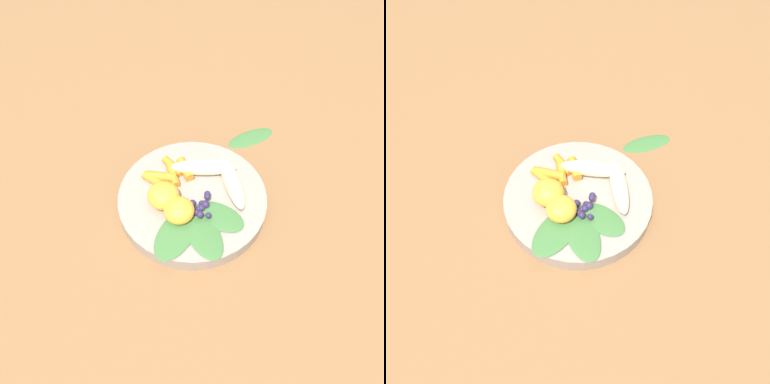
# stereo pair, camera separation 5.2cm
# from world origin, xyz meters

# --- Properties ---
(ground_plane) EXTENTS (2.40, 2.40, 0.00)m
(ground_plane) POSITION_xyz_m (0.00, 0.00, 0.00)
(ground_plane) COLOR brown
(bowl) EXTENTS (0.27, 0.27, 0.03)m
(bowl) POSITION_xyz_m (0.00, 0.00, 0.01)
(bowl) COLOR gray
(bowl) RESTS_ON ground_plane
(banana_peeled_left) EXTENTS (0.03, 0.12, 0.03)m
(banana_peeled_left) POSITION_xyz_m (0.05, -0.02, 0.04)
(banana_peeled_left) COLOR beige
(banana_peeled_left) RESTS_ON bowl
(banana_peeled_right) EXTENTS (0.12, 0.06, 0.03)m
(banana_peeled_right) POSITION_xyz_m (0.02, -0.07, 0.04)
(banana_peeled_right) COLOR beige
(banana_peeled_right) RESTS_ON bowl
(orange_segment_near) EXTENTS (0.05, 0.05, 0.04)m
(orange_segment_near) POSITION_xyz_m (-0.05, 0.02, 0.05)
(orange_segment_near) COLOR #F4A833
(orange_segment_near) RESTS_ON bowl
(orange_segment_far) EXTENTS (0.06, 0.06, 0.04)m
(orange_segment_far) POSITION_xyz_m (-0.02, 0.05, 0.05)
(orange_segment_far) COLOR #F4A833
(orange_segment_far) RESTS_ON bowl
(carrot_front) EXTENTS (0.05, 0.03, 0.02)m
(carrot_front) POSITION_xyz_m (0.05, 0.01, 0.04)
(carrot_front) COLOR orange
(carrot_front) RESTS_ON bowl
(carrot_mid_left) EXTENTS (0.05, 0.04, 0.01)m
(carrot_mid_left) POSITION_xyz_m (0.06, 0.04, 0.03)
(carrot_mid_left) COLOR orange
(carrot_mid_left) RESTS_ON bowl
(carrot_mid_right) EXTENTS (0.05, 0.03, 0.01)m
(carrot_mid_right) POSITION_xyz_m (0.04, 0.04, 0.03)
(carrot_mid_right) COLOR orange
(carrot_mid_right) RESTS_ON bowl
(carrot_rear) EXTENTS (0.02, 0.05, 0.02)m
(carrot_rear) POSITION_xyz_m (0.04, 0.06, 0.04)
(carrot_rear) COLOR orange
(carrot_rear) RESTS_ON bowl
(carrot_small) EXTENTS (0.05, 0.06, 0.02)m
(carrot_small) POSITION_xyz_m (0.02, 0.06, 0.04)
(carrot_small) COLOR orange
(carrot_small) RESTS_ON bowl
(blueberry_pile) EXTENTS (0.06, 0.05, 0.02)m
(blueberry_pile) POSITION_xyz_m (-0.03, -0.01, 0.04)
(blueberry_pile) COLOR #2D234C
(blueberry_pile) RESTS_ON bowl
(coconut_shred_patch) EXTENTS (0.04, 0.04, 0.00)m
(coconut_shred_patch) POSITION_xyz_m (-0.04, 0.02, 0.03)
(coconut_shred_patch) COLOR white
(coconut_shred_patch) RESTS_ON bowl
(kale_leaf_left) EXTENTS (0.13, 0.10, 0.00)m
(kale_leaf_left) POSITION_xyz_m (-0.08, 0.03, 0.03)
(kale_leaf_left) COLOR #3D7038
(kale_leaf_left) RESTS_ON bowl
(kale_leaf_right) EXTENTS (0.13, 0.10, 0.00)m
(kale_leaf_right) POSITION_xyz_m (-0.08, -0.02, 0.03)
(kale_leaf_right) COLOR #3D7038
(kale_leaf_right) RESTS_ON bowl
(kale_leaf_rear) EXTENTS (0.09, 0.11, 0.00)m
(kale_leaf_rear) POSITION_xyz_m (-0.05, -0.05, 0.03)
(kale_leaf_rear) COLOR #3D7038
(kale_leaf_rear) RESTS_ON bowl
(kale_leaf_stray) EXTENTS (0.08, 0.11, 0.01)m
(kale_leaf_stray) POSITION_xyz_m (0.17, -0.12, 0.00)
(kale_leaf_stray) COLOR #3D7038
(kale_leaf_stray) RESTS_ON ground_plane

